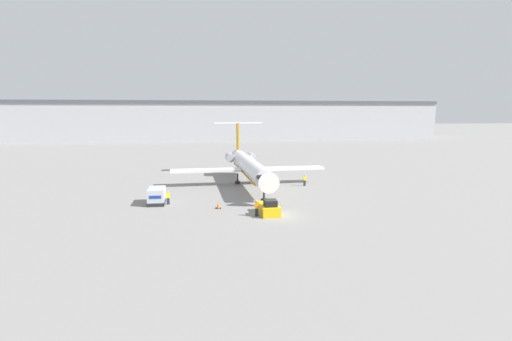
# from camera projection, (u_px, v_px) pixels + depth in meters

# --- Properties ---
(ground_plane) EXTENTS (600.00, 600.00, 0.00)m
(ground_plane) POSITION_uv_depth(u_px,v_px,m) (276.00, 216.00, 43.12)
(ground_plane) COLOR gray
(terminal_building) EXTENTS (180.00, 16.80, 15.32)m
(terminal_building) POSITION_uv_depth(u_px,v_px,m) (216.00, 120.00, 159.33)
(terminal_building) COLOR #B2B2B7
(terminal_building) RESTS_ON ground
(airplane_main) EXTENTS (23.80, 29.29, 9.22)m
(airplane_main) POSITION_uv_depth(u_px,v_px,m) (249.00, 165.00, 61.39)
(airplane_main) COLOR white
(airplane_main) RESTS_ON ground
(pushback_tug) EXTENTS (1.93, 3.92, 1.77)m
(pushback_tug) POSITION_uv_depth(u_px,v_px,m) (269.00, 208.00, 43.92)
(pushback_tug) COLOR yellow
(pushback_tug) RESTS_ON ground
(luggage_cart) EXTENTS (1.96, 3.57, 1.95)m
(luggage_cart) POSITION_uv_depth(u_px,v_px,m) (157.00, 196.00, 48.74)
(luggage_cart) COLOR #232326
(luggage_cart) RESTS_ON ground
(worker_near_tug) EXTENTS (0.40, 0.25, 1.76)m
(worker_near_tug) POSITION_uv_depth(u_px,v_px,m) (257.00, 208.00, 42.98)
(worker_near_tug) COLOR #232838
(worker_near_tug) RESTS_ON ground
(worker_by_wing) EXTENTS (0.40, 0.24, 1.75)m
(worker_by_wing) POSITION_uv_depth(u_px,v_px,m) (305.00, 180.00, 60.58)
(worker_by_wing) COLOR #232838
(worker_by_wing) RESTS_ON ground
(worker_on_apron) EXTENTS (0.40, 0.24, 1.66)m
(worker_on_apron) POSITION_uv_depth(u_px,v_px,m) (168.00, 197.00, 48.45)
(worker_on_apron) COLOR #232838
(worker_on_apron) RESTS_ON ground
(traffic_cone_left) EXTENTS (0.64, 0.64, 0.64)m
(traffic_cone_left) POSITION_uv_depth(u_px,v_px,m) (218.00, 206.00, 46.53)
(traffic_cone_left) COLOR black
(traffic_cone_left) RESTS_ON ground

